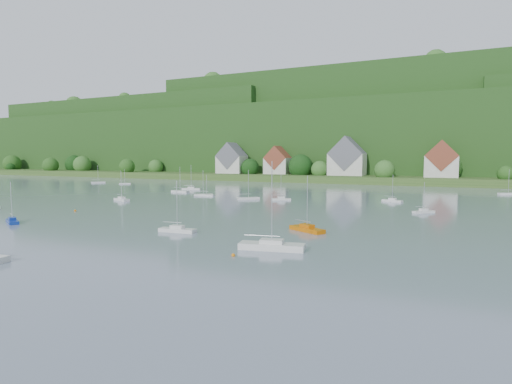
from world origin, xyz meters
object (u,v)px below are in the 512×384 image
near_sailboat_1 (12,221)px  near_sailboat_4 (272,246)px  near_sailboat_5 (307,229)px  near_sailboat_3 (177,229)px

near_sailboat_1 → near_sailboat_4: 48.88m
near_sailboat_4 → near_sailboat_5: near_sailboat_4 is taller
near_sailboat_3 → near_sailboat_5: 19.80m
near_sailboat_4 → near_sailboat_3: bearing=152.5°
near_sailboat_1 → near_sailboat_5: size_ratio=0.83×
near_sailboat_1 → near_sailboat_3: near_sailboat_3 is taller
near_sailboat_1 → near_sailboat_4: size_ratio=0.65×
near_sailboat_3 → near_sailboat_4: size_ratio=0.72×
near_sailboat_5 → near_sailboat_1: bearing=-134.6°
near_sailboat_1 → near_sailboat_3: (31.13, 4.93, 0.02)m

